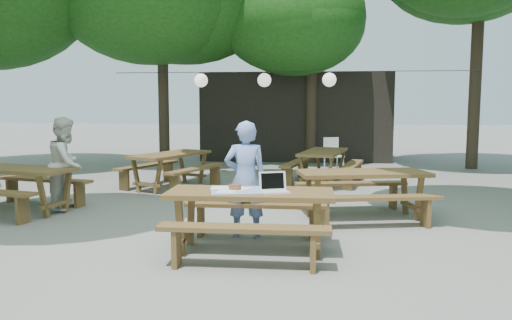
{
  "coord_description": "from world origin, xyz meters",
  "views": [
    {
      "loc": [
        0.84,
        -6.48,
        1.78
      ],
      "look_at": [
        0.18,
        0.12,
        1.05
      ],
      "focal_mm": 35.0,
      "sensor_mm": 36.0,
      "label": 1
    }
  ],
  "objects_px": {
    "woman": "(246,179)",
    "plastic_chair": "(334,161)",
    "main_picnic_table": "(250,220)",
    "second_person": "(66,164)",
    "picnic_table_nw": "(16,189)"
  },
  "relations": [
    {
      "from": "woman",
      "to": "plastic_chair",
      "type": "distance_m",
      "value": 7.23
    },
    {
      "from": "main_picnic_table",
      "to": "second_person",
      "type": "bearing_deg",
      "value": 147.45
    },
    {
      "from": "picnic_table_nw",
      "to": "plastic_chair",
      "type": "xyz_separation_m",
      "value": [
        5.58,
        5.85,
        -0.13
      ]
    },
    {
      "from": "picnic_table_nw",
      "to": "woman",
      "type": "bearing_deg",
      "value": -3.11
    },
    {
      "from": "main_picnic_table",
      "to": "woman",
      "type": "xyz_separation_m",
      "value": [
        -0.14,
        0.7,
        0.4
      ]
    },
    {
      "from": "picnic_table_nw",
      "to": "woman",
      "type": "distance_m",
      "value": 4.2
    },
    {
      "from": "second_person",
      "to": "plastic_chair",
      "type": "xyz_separation_m",
      "value": [
        4.83,
        5.57,
        -0.53
      ]
    },
    {
      "from": "main_picnic_table",
      "to": "plastic_chair",
      "type": "distance_m",
      "value": 7.87
    },
    {
      "from": "woman",
      "to": "second_person",
      "type": "xyz_separation_m",
      "value": [
        -3.26,
        1.47,
        0.0
      ]
    },
    {
      "from": "plastic_chair",
      "to": "second_person",
      "type": "bearing_deg",
      "value": -153.21
    },
    {
      "from": "main_picnic_table",
      "to": "second_person",
      "type": "height_order",
      "value": "second_person"
    },
    {
      "from": "woman",
      "to": "second_person",
      "type": "bearing_deg",
      "value": -29.21
    },
    {
      "from": "main_picnic_table",
      "to": "woman",
      "type": "relative_size",
      "value": 1.27
    },
    {
      "from": "main_picnic_table",
      "to": "picnic_table_nw",
      "type": "bearing_deg",
      "value": 155.55
    },
    {
      "from": "second_person",
      "to": "plastic_chair",
      "type": "height_order",
      "value": "second_person"
    }
  ]
}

